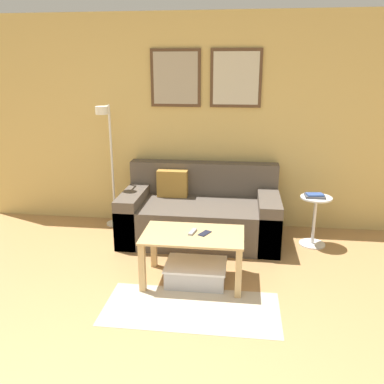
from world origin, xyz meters
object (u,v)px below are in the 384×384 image
Objects in this scene: remote_control at (193,232)px; cell_phone at (205,233)px; coffee_table at (193,243)px; book_stack at (315,196)px; couch at (200,214)px; floor_lamp at (108,155)px; storage_bin at (196,273)px; side_table at (315,216)px.

remote_control is 1.07× the size of cell_phone.
cell_phone is at bearing 8.47° from coffee_table.
book_stack is 1.48m from cell_phone.
couch reaches higher than coffee_table.
floor_lamp is 7.01× the size of book_stack.
remote_control is at bearing 108.49° from coffee_table.
storage_bin is at bearing -140.12° from book_stack.
remote_control is 0.11m from cell_phone.
floor_lamp reaches higher than couch.
coffee_table is at bearing -87.66° from couch.
side_table is at bearing 39.61° from storage_bin.
floor_lamp is at bearing 174.72° from side_table.
couch is at bearing 92.34° from coffee_table.
floor_lamp reaches higher than book_stack.
book_stack is 1.56m from remote_control.
remote_control is at bearing -88.03° from couch.
cell_phone is (0.15, -1.03, 0.19)m from couch.
book_stack is at bearing 38.42° from coffee_table.
storage_bin is 1.64m from book_stack.
couch reaches higher than cell_phone.
remote_control is (-0.01, 0.02, 0.10)m from coffee_table.
remote_control reaches higher than coffee_table.
remote_control is at bearing -45.50° from floor_lamp.
remote_control is (-0.04, 0.05, 0.39)m from storage_bin.
book_stack is (1.20, 1.00, 0.49)m from storage_bin.
cell_phone is (-1.14, -0.96, 0.14)m from side_table.
storage_bin is at bearing -86.09° from couch.
coffee_table is 1.63× the size of side_table.
couch is 1.05m from coffee_table.
side_table is at bearing -5.28° from floor_lamp.
remote_control is at bearing 128.01° from storage_bin.
floor_lamp reaches higher than cell_phone.
storage_bin is 1.91m from floor_lamp.
side_table is (1.25, 0.98, -0.04)m from coffee_table.
floor_lamp is (-1.20, 1.23, 0.83)m from storage_bin.
storage_bin is at bearing -45.74° from floor_lamp.
coffee_table is at bearing -141.83° from side_table.
couch is 11.94× the size of remote_control.
side_table is (1.29, -0.06, 0.05)m from couch.
storage_bin is 4.01× the size of cell_phone.
floor_lamp is 1.71m from remote_control.
side_table is at bearing -2.86° from couch.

